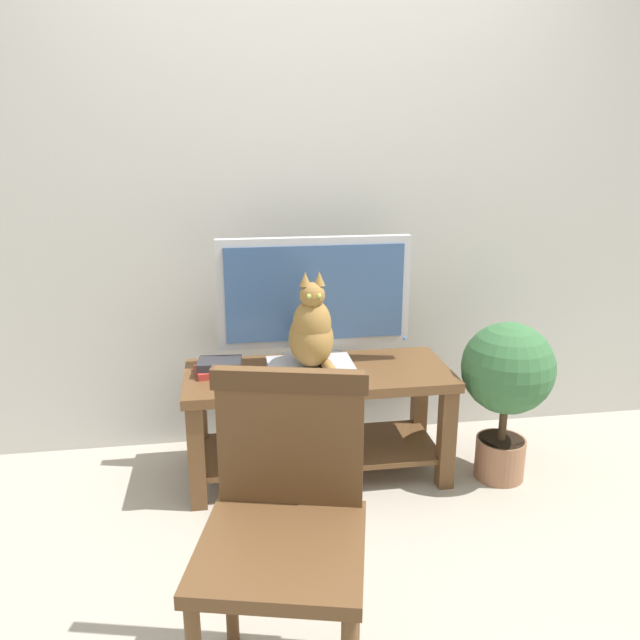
{
  "coord_description": "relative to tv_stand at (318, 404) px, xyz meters",
  "views": [
    {
      "loc": [
        -0.41,
        -2.0,
        1.54
      ],
      "look_at": [
        -0.01,
        0.58,
        0.77
      ],
      "focal_mm": 35.17,
      "sensor_mm": 36.0,
      "label": 1
    }
  ],
  "objects": [
    {
      "name": "book_stack",
      "position": [
        -0.45,
        0.03,
        0.19
      ],
      "size": [
        0.22,
        0.17,
        0.06
      ],
      "color": "#B2332D",
      "rests_on": "tv_stand"
    },
    {
      "name": "cat",
      "position": [
        -0.04,
        -0.11,
        0.38
      ],
      "size": [
        0.19,
        0.32,
        0.42
      ],
      "color": "olive",
      "rests_on": "media_box"
    },
    {
      "name": "media_box",
      "position": [
        -0.05,
        -0.09,
        0.19
      ],
      "size": [
        0.37,
        0.29,
        0.07
      ],
      "color": "#BCBCC1",
      "rests_on": "tv_stand"
    },
    {
      "name": "potted_plant",
      "position": [
        0.83,
        -0.16,
        0.13
      ],
      "size": [
        0.41,
        0.41,
        0.75
      ],
      "color": "#9E6B4C",
      "rests_on": "ground"
    },
    {
      "name": "back_wall",
      "position": [
        0.01,
        0.48,
        1.04
      ],
      "size": [
        7.0,
        0.12,
        2.8
      ],
      "primitive_type": "cube",
      "color": "beige",
      "rests_on": "ground"
    },
    {
      "name": "ground_plane",
      "position": [
        0.01,
        -0.63,
        -0.36
      ],
      "size": [
        12.0,
        12.0,
        0.0
      ],
      "primitive_type": "plane",
      "color": "#ADA393"
    },
    {
      "name": "tv",
      "position": [
        0.0,
        0.11,
        0.48
      ],
      "size": [
        0.88,
        0.2,
        0.59
      ],
      "color": "#B7B7BC",
      "rests_on": "tv_stand"
    },
    {
      "name": "wooden_chair",
      "position": [
        -0.26,
        -1.13,
        0.19
      ],
      "size": [
        0.53,
        0.54,
        0.92
      ],
      "color": "brown",
      "rests_on": "ground"
    },
    {
      "name": "tv_stand",
      "position": [
        0.0,
        0.0,
        0.0
      ],
      "size": [
        1.2,
        0.5,
        0.52
      ],
      "color": "brown",
      "rests_on": "ground"
    }
  ]
}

